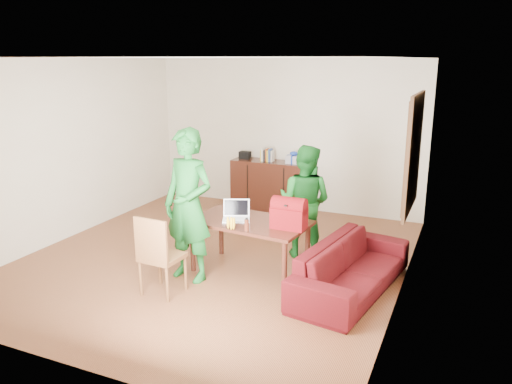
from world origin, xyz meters
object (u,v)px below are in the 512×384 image
at_px(table, 250,227).
at_px(bottle, 247,224).
at_px(laptop, 236,217).
at_px(person_near, 188,206).
at_px(sofa, 352,267).
at_px(red_bag, 289,216).
at_px(chair, 162,271).
at_px(person_far, 305,202).

height_order(table, bottle, bottle).
xyz_separation_m(table, laptop, (-0.16, -0.06, 0.13)).
height_order(person_near, sofa, person_near).
xyz_separation_m(laptop, red_bag, (0.72, -0.01, 0.11)).
bearing_deg(table, chair, -119.29).
relative_size(table, person_far, 0.99).
bearing_deg(chair, person_far, 60.54).
height_order(person_far, red_bag, person_far).
height_order(table, laptop, laptop).
bearing_deg(person_near, red_bag, 27.87).
height_order(table, person_far, person_far).
bearing_deg(sofa, laptop, 101.40).
relative_size(table, person_near, 0.82).
bearing_deg(person_near, sofa, 22.14).
height_order(person_far, laptop, person_far).
distance_m(table, person_near, 0.84).
bearing_deg(red_bag, laptop, 179.83).
relative_size(table, sofa, 0.78).
xyz_separation_m(table, sofa, (1.33, -0.01, -0.32)).
distance_m(chair, laptop, 1.15).
xyz_separation_m(person_near, red_bag, (1.16, 0.40, -0.10)).
bearing_deg(sofa, chair, 125.24).
bearing_deg(chair, bottle, 40.42).
bearing_deg(person_far, person_near, 54.96).
xyz_separation_m(person_near, laptop, (0.45, 0.41, -0.21)).
relative_size(table, red_bag, 3.77).
height_order(chair, person_far, person_far).
distance_m(table, bottle, 0.42).
bearing_deg(table, person_far, 65.96).
bearing_deg(person_far, table, 65.16).
distance_m(laptop, red_bag, 0.72).
bearing_deg(red_bag, sofa, 4.91).
height_order(chair, bottle, chair).
bearing_deg(red_bag, person_near, -160.33).
height_order(laptop, red_bag, red_bag).
bearing_deg(laptop, red_bag, -24.16).
height_order(person_far, bottle, person_far).
bearing_deg(sofa, person_near, 112.87).
xyz_separation_m(person_far, red_bag, (0.09, -0.88, 0.06)).
relative_size(table, chair, 1.60).
distance_m(table, laptop, 0.22).
relative_size(person_far, bottle, 9.81).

